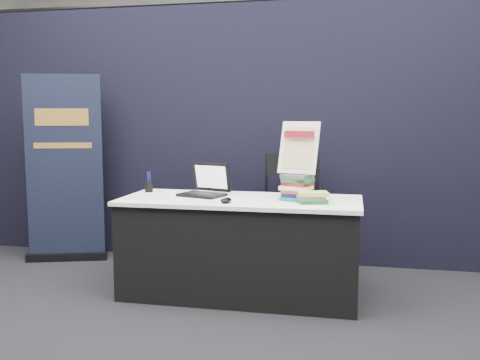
% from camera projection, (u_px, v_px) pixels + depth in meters
% --- Properties ---
extents(floor, '(8.00, 8.00, 0.00)m').
position_uv_depth(floor, '(224.00, 321.00, 3.58)').
color(floor, black).
rests_on(floor, ground).
extents(wall_back, '(8.00, 0.02, 3.50)m').
position_uv_depth(wall_back, '(293.00, 88.00, 7.26)').
color(wall_back, beige).
rests_on(wall_back, floor).
extents(drape_partition, '(6.00, 0.08, 2.40)m').
position_uv_depth(drape_partition, '(264.00, 134.00, 5.00)').
color(drape_partition, black).
rests_on(drape_partition, floor).
extents(display_table, '(1.80, 0.75, 0.75)m').
position_uv_depth(display_table, '(240.00, 247.00, 4.07)').
color(display_table, black).
rests_on(display_table, floor).
extents(laptop, '(0.38, 0.36, 0.25)m').
position_uv_depth(laptop, '(203.00, 188.00, 4.18)').
color(laptop, black).
rests_on(laptop, display_table).
extents(mouse, '(0.08, 0.13, 0.04)m').
position_uv_depth(mouse, '(226.00, 200.00, 3.82)').
color(mouse, black).
rests_on(mouse, display_table).
extents(brochure_left, '(0.31, 0.23, 0.00)m').
position_uv_depth(brochure_left, '(144.00, 197.00, 4.08)').
color(brochure_left, silver).
rests_on(brochure_left, display_table).
extents(brochure_mid, '(0.31, 0.24, 0.00)m').
position_uv_depth(brochure_mid, '(154.00, 196.00, 4.13)').
color(brochure_mid, silver).
rests_on(brochure_mid, display_table).
extents(brochure_right, '(0.32, 0.27, 0.00)m').
position_uv_depth(brochure_right, '(197.00, 202.00, 3.87)').
color(brochure_right, silver).
rests_on(brochure_right, display_table).
extents(pen_cup, '(0.08, 0.08, 0.08)m').
position_uv_depth(pen_cup, '(149.00, 187.00, 4.37)').
color(pen_cup, black).
rests_on(pen_cup, display_table).
extents(book_stack_tall, '(0.24, 0.21, 0.19)m').
position_uv_depth(book_stack_tall, '(298.00, 187.00, 3.93)').
color(book_stack_tall, '#1B6267').
rests_on(book_stack_tall, display_table).
extents(book_stack_short, '(0.23, 0.19, 0.08)m').
position_uv_depth(book_stack_short, '(312.00, 197.00, 3.80)').
color(book_stack_short, '#1B6829').
rests_on(book_stack_short, display_table).
extents(info_sign, '(0.31, 0.19, 0.40)m').
position_uv_depth(info_sign, '(299.00, 148.00, 3.92)').
color(info_sign, black).
rests_on(info_sign, book_stack_tall).
extents(pullup_banner, '(0.74, 0.33, 1.75)m').
position_uv_depth(pullup_banner, '(65.00, 179.00, 5.02)').
color(pullup_banner, black).
rests_on(pullup_banner, floor).
extents(stacking_chair, '(0.59, 0.60, 1.04)m').
position_uv_depth(stacking_chair, '(289.00, 210.00, 4.52)').
color(stacking_chair, black).
rests_on(stacking_chair, floor).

